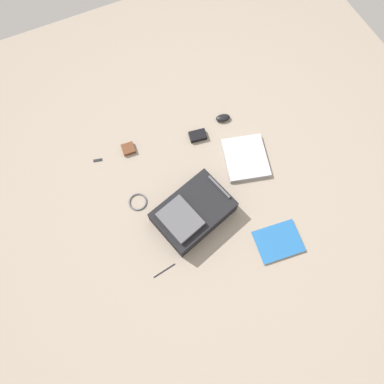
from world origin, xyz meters
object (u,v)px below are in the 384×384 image
at_px(computer_mouse, 223,118).
at_px(pen_black, 164,271).
at_px(power_brick, 198,136).
at_px(book_manual, 278,241).
at_px(laptop, 246,158).
at_px(earbud_pouch, 128,149).
at_px(cable_coil, 138,202).
at_px(usb_stick, 98,160).
at_px(backpack, 192,213).

bearing_deg(computer_mouse, pen_black, -33.07).
bearing_deg(power_brick, book_manual, 8.50).
xyz_separation_m(book_manual, pen_black, (-0.13, -0.69, -0.00)).
xyz_separation_m(laptop, earbud_pouch, (-0.39, -0.68, -0.00)).
xyz_separation_m(computer_mouse, earbud_pouch, (-0.05, -0.68, -0.00)).
relative_size(cable_coil, usb_stick, 2.03).
relative_size(computer_mouse, pen_black, 0.69).
xyz_separation_m(cable_coil, power_brick, (-0.27, 0.54, 0.01)).
bearing_deg(computer_mouse, earbud_pouch, -82.63).
xyz_separation_m(cable_coil, pen_black, (0.46, -0.02, -0.00)).
bearing_deg(earbud_pouch, laptop, 60.03).
xyz_separation_m(book_manual, earbud_pouch, (-0.97, -0.59, 0.01)).
bearing_deg(earbud_pouch, computer_mouse, 85.39).
bearing_deg(laptop, backpack, -66.75).
bearing_deg(book_manual, laptop, 171.39).
relative_size(laptop, cable_coil, 3.21).
bearing_deg(computer_mouse, cable_coil, -55.45).
distance_m(cable_coil, pen_black, 0.46).
distance_m(laptop, earbud_pouch, 0.78).
bearing_deg(power_brick, computer_mouse, 103.35).
relative_size(laptop, book_manual, 1.27).
xyz_separation_m(power_brick, pen_black, (0.73, -0.56, -0.01)).
relative_size(cable_coil, earbud_pouch, 1.45).
bearing_deg(usb_stick, computer_mouse, 85.63).
bearing_deg(backpack, pen_black, -51.21).
relative_size(power_brick, pen_black, 0.79).
relative_size(computer_mouse, usb_stick, 1.73).
relative_size(laptop, computer_mouse, 3.75).
height_order(computer_mouse, power_brick, computer_mouse).
bearing_deg(earbud_pouch, usb_stick, -93.60).
relative_size(power_brick, earbud_pouch, 1.41).
bearing_deg(cable_coil, earbud_pouch, 167.60).
height_order(laptop, cable_coil, laptop).
distance_m(cable_coil, power_brick, 0.61).
bearing_deg(backpack, earbud_pouch, -162.26).
bearing_deg(pen_black, usb_stick, -172.30).
bearing_deg(computer_mouse, power_brick, -64.68).
distance_m(computer_mouse, earbud_pouch, 0.68).
distance_m(backpack, pen_black, 0.38).
distance_m(computer_mouse, power_brick, 0.22).
bearing_deg(backpack, cable_coil, -129.79).
xyz_separation_m(laptop, pen_black, (0.44, -0.78, -0.01)).
xyz_separation_m(book_manual, computer_mouse, (-0.91, 0.09, 0.01)).
bearing_deg(usb_stick, power_brick, 79.93).
relative_size(book_manual, cable_coil, 2.52).
height_order(backpack, book_manual, backpack).
xyz_separation_m(earbud_pouch, usb_stick, (-0.01, -0.21, -0.01)).
relative_size(backpack, pen_black, 3.58).
distance_m(pen_black, usb_stick, 0.86).
height_order(cable_coil, pen_black, cable_coil).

